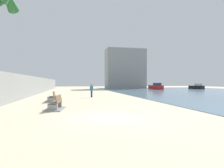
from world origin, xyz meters
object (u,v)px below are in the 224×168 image
(bench_far, at_px, (52,99))
(bench_near, at_px, (56,106))
(boat_far_left, at_px, (156,87))
(boat_distant, at_px, (197,87))
(person_walking, at_px, (92,89))

(bench_far, bearing_deg, bench_near, -81.47)
(bench_far, bearing_deg, boat_far_left, 49.09)
(bench_far, distance_m, boat_distant, 44.40)
(bench_far, xyz_separation_m, boat_distant, (35.54, 26.61, 0.40))
(person_walking, relative_size, boat_far_left, 0.27)
(boat_distant, bearing_deg, bench_near, -137.36)
(bench_far, distance_m, boat_far_left, 36.15)
(boat_far_left, bearing_deg, boat_distant, -3.39)
(bench_near, bearing_deg, person_walking, 70.84)
(person_walking, height_order, boat_distant, person_walking)
(boat_distant, bearing_deg, person_walking, -144.69)
(bench_far, bearing_deg, boat_distant, 36.83)
(boat_distant, bearing_deg, bench_far, -143.17)
(bench_near, distance_m, person_walking, 10.39)
(bench_near, relative_size, bench_far, 1.05)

